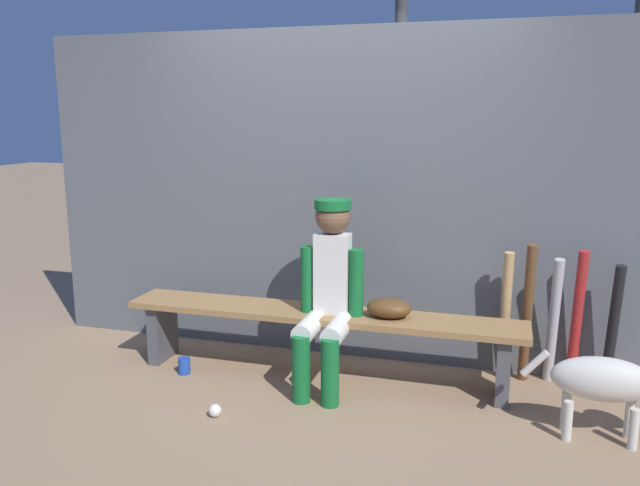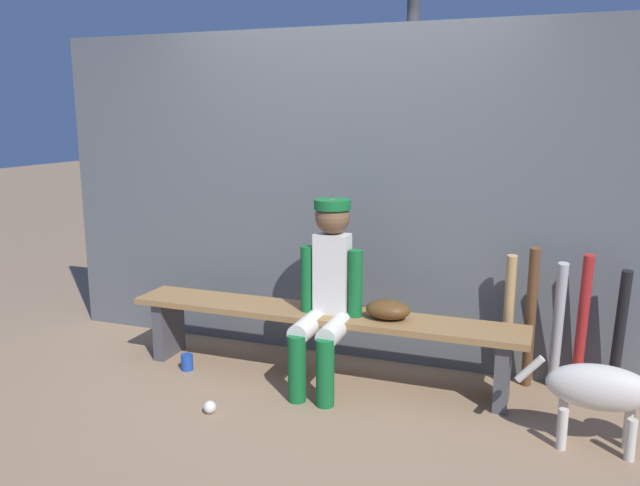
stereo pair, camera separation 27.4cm
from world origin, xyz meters
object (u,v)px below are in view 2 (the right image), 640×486
Objects in this scene: bat_wood_dark at (530,319)px; cup_on_ground at (187,362)px; dugout_bench at (320,325)px; dog at (611,390)px; bat_wood_tan at (508,320)px; bat_aluminum_black at (619,335)px; bat_aluminum_red at (582,324)px; baseball at (210,407)px; player_seated at (326,288)px; baseball_glove at (388,310)px; cup_on_bench at (341,303)px; bat_aluminum_silver at (558,327)px.

bat_wood_dark is 8.43× the size of cup_on_ground.
dog is at bearing -12.01° from dugout_bench.
cup_on_ground is (-0.89, -0.20, -0.30)m from dugout_bench.
bat_wood_dark is (0.13, -0.03, 0.03)m from bat_wood_tan.
dugout_bench is 1.32m from bat_wood_dark.
dugout_bench is 1.82m from bat_aluminum_black.
bat_aluminum_red is at bearing 12.25° from cup_on_ground.
bat_wood_tan is 11.56× the size of baseball.
player_seated is 1.28m from bat_wood_dark.
baseball_glove is at bearing -163.59° from bat_aluminum_red.
cup_on_ground is at bearing -174.51° from player_seated.
baseball is (-0.42, -0.71, -0.32)m from dugout_bench.
cup_on_bench is at bearing -165.53° from bat_wood_tan.
cup_on_ground is (-2.47, -0.54, -0.39)m from bat_aluminum_red.
bat_aluminum_silver is at bearing 17.54° from baseball_glove.
bat_aluminum_black is at bearing 8.93° from cup_on_bench.
bat_aluminum_silver is at bearing 1.15° from bat_wood_tan.
dugout_bench is at bearing 59.15° from baseball.
dog is (1.26, -0.36, -0.18)m from baseball_glove.
player_seated is at bearing 5.49° from cup_on_ground.
cup_on_ground is at bearing 176.44° from dog.
dugout_bench is at bearing 12.86° from cup_on_ground.
dugout_bench is 1.19m from bat_wood_tan.
bat_aluminum_black is 7.45× the size of cup_on_bench.
bat_wood_dark is 1.18m from cup_on_bench.
baseball_glove is at bearing -167.13° from bat_aluminum_black.
baseball is (-1.71, -0.99, -0.43)m from bat_wood_dark.
cup_on_bench is at bearing 19.27° from dugout_bench.
bat_wood_dark reaches higher than dugout_bench.
cup_on_ground is at bearing -169.24° from bat_aluminum_black.
player_seated is 10.80× the size of cup_on_ground.
bat_aluminum_silver is 0.14m from bat_aluminum_red.
dog reaches higher than baseball.
dugout_bench is at bearing 167.99° from dog.
player_seated is 1.14m from cup_on_ground.
dog is (-0.08, -0.67, -0.07)m from bat_aluminum_black.
bat_aluminum_red is at bearing 16.45° from player_seated.
bat_aluminum_silver is 1.03× the size of bat_aluminum_black.
cup_on_bench reaches higher than dog.
bat_aluminum_silver is 0.73m from dog.
bat_wood_dark reaches higher than baseball.
player_seated reaches higher than dog.
player_seated reaches higher than bat_aluminum_silver.
cup_on_bench is (-1.45, -0.29, 0.06)m from bat_aluminum_red.
bat_wood_dark is (0.83, 0.28, -0.05)m from baseball_glove.
baseball_glove is at bearing -156.23° from bat_wood_tan.
bat_aluminum_red is at bearing 16.41° from baseball_glove.
baseball_glove is at bearing -162.46° from bat_aluminum_silver.
cup_on_bench is (0.13, 0.05, 0.15)m from dugout_bench.
dog is (1.63, -0.25, -0.31)m from player_seated.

